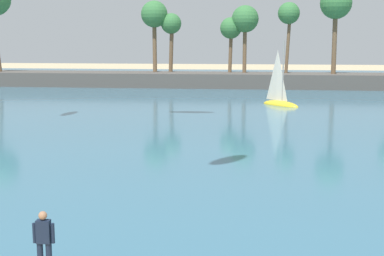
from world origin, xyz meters
The scene contains 4 objects.
sea centered at (0.00, 56.91, 0.03)m, with size 220.00×94.48×0.06m, color #386B84.
palm_headland centered at (0.64, 64.28, 3.50)m, with size 100.26×6.00×13.08m.
person_at_waterline centered at (-0.03, 9.67, 0.89)m, with size 0.55×0.22×1.67m.
sailboat_mid_bay centered at (7.15, 45.92, 0.61)m, with size 3.74×3.97×6.09m.
Camera 1 is at (5.09, -2.44, 5.78)m, focal length 50.55 mm.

